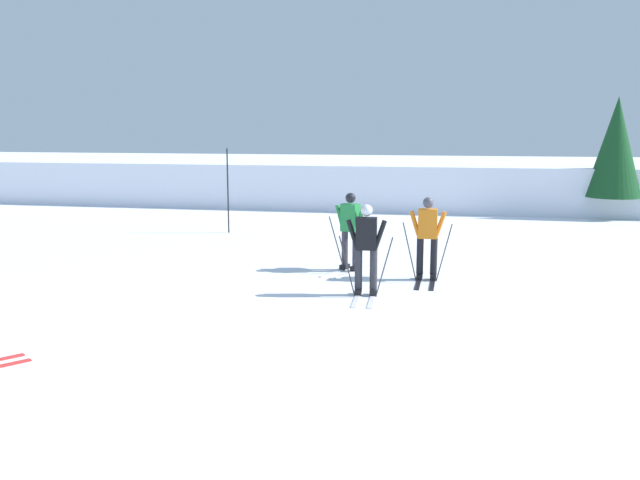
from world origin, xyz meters
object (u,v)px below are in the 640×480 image
conifer_far_left (616,147)px  skier_orange (427,234)px  trail_marker_pole (228,191)px  skier_green (351,227)px  skier_black (366,247)px

conifer_far_left → skier_orange: bearing=-118.5°
trail_marker_pole → skier_green: bearing=-46.2°
skier_green → trail_marker_pole: 6.31m
skier_black → trail_marker_pole: (-4.98, 6.68, 0.33)m
skier_black → skier_orange: size_ratio=1.00×
skier_black → skier_green: size_ratio=1.00×
skier_black → skier_orange: same height
skier_green → skier_orange: bearing=-19.3°
trail_marker_pole → skier_black: bearing=-53.3°
skier_black → trail_marker_pole: bearing=126.7°
skier_orange → conifer_far_left: bearing=61.5°
conifer_far_left → skier_green: bearing=-126.5°
skier_green → conifer_far_left: 12.67m
trail_marker_pole → conifer_far_left: conifer_far_left is taller
skier_black → skier_green: bearing=106.1°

